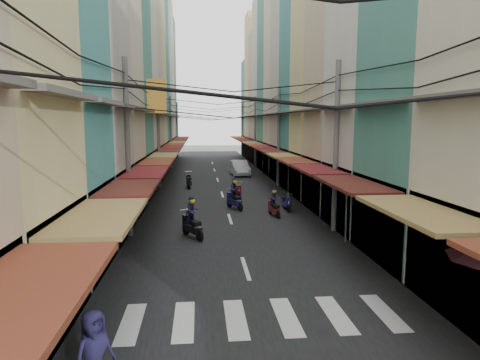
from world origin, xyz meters
TOP-DOWN VIEW (x-y plane):
  - ground at (0.00, 0.00)m, footprint 160.00×160.00m
  - road at (0.00, 20.00)m, footprint 10.00×80.00m
  - sidewalk_left at (-6.50, 20.00)m, footprint 3.00×80.00m
  - sidewalk_right at (6.50, 20.00)m, footprint 3.00×80.00m
  - crosswalk at (-0.00, -6.00)m, footprint 7.55×2.40m
  - building_row_left at (-7.92, 16.56)m, footprint 7.80×67.67m
  - building_row_right at (7.92, 16.45)m, footprint 7.80×68.98m
  - utility_poles at (0.00, 15.01)m, footprint 10.20×66.13m
  - white_car at (2.31, 25.31)m, footprint 5.39×2.45m
  - bicycle at (6.16, -3.00)m, footprint 1.62×1.12m
  - moving_scooters at (0.09, 8.33)m, footprint 6.42×17.05m
  - parked_scooters at (3.72, -4.52)m, footprint 13.53×12.05m
  - pedestrians at (-4.75, 2.08)m, footprint 12.77×21.38m
  - traffic_sign at (4.78, 1.00)m, footprint 0.10×0.60m

SIDE VIEW (x-z plane):
  - ground at x=0.00m, z-range 0.00..0.00m
  - white_car at x=2.31m, z-range -0.93..0.93m
  - bicycle at x=6.16m, z-range -0.52..0.52m
  - road at x=0.00m, z-range 0.00..0.02m
  - crosswalk at x=0.00m, z-range 0.02..0.03m
  - sidewalk_left at x=-6.50m, z-range 0.00..0.06m
  - sidewalk_right at x=6.50m, z-range 0.00..0.06m
  - parked_scooters at x=3.72m, z-range -0.01..1.00m
  - moving_scooters at x=0.09m, z-range -0.42..1.51m
  - pedestrians at x=-4.75m, z-range -0.09..2.09m
  - traffic_sign at x=4.78m, z-range 0.60..3.33m
  - utility_poles at x=0.00m, z-range 2.49..10.69m
  - building_row_right at x=7.92m, z-range -1.89..20.71m
  - building_row_left at x=-7.92m, z-range -2.07..21.63m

